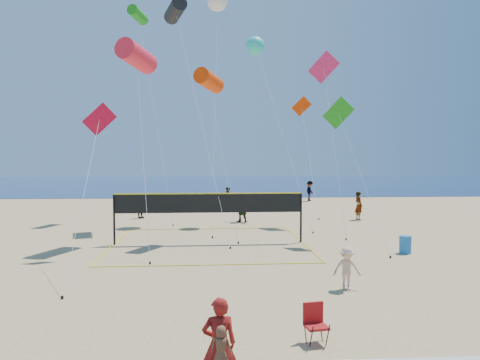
{
  "coord_description": "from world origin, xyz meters",
  "views": [
    {
      "loc": [
        -1.33,
        -11.23,
        4.4
      ],
      "look_at": [
        -0.54,
        2.0,
        3.7
      ],
      "focal_mm": 35.0,
      "sensor_mm": 36.0,
      "label": 1
    }
  ],
  "objects": [
    {
      "name": "bystander_b",
      "position": [
        3.08,
        3.68,
        0.7
      ],
      "size": [
        0.94,
        0.58,
        1.41
      ],
      "primitive_type": "imported",
      "rotation": [
        0.0,
        0.0,
        -0.07
      ],
      "color": "#DBB192",
      "rests_on": "ground"
    },
    {
      "name": "woman",
      "position": [
        -1.21,
        -2.7,
        0.89
      ],
      "size": [
        0.69,
        0.48,
        1.78
      ],
      "primitive_type": "imported",
      "rotation": [
        0.0,
        0.0,
        3.24
      ],
      "color": "maroon",
      "rests_on": "ground"
    },
    {
      "name": "kite_6",
      "position": [
        -0.94,
        21.16,
        14.92
      ],
      "size": [
        1.63,
        8.5,
        15.65
      ],
      "rotation": [
        0.0,
        0.0,
        0.14
      ],
      "color": "white",
      "rests_on": "ground"
    },
    {
      "name": "kite_1",
      "position": [
        -3.58,
        18.52,
        13.41
      ],
      "size": [
        3.96,
        9.17,
        14.04
      ],
      "rotation": [
        0.0,
        0.0,
        0.34
      ],
      "color": "black",
      "rests_on": "ground"
    },
    {
      "name": "ground",
      "position": [
        0.0,
        0.0,
        0.0
      ],
      "size": [
        120.0,
        120.0,
        0.0
      ],
      "primitive_type": "plane",
      "color": "tan",
      "rests_on": "ground"
    },
    {
      "name": "toddler",
      "position": [
        -1.18,
        -3.07,
        0.99
      ],
      "size": [
        0.42,
        0.32,
        0.77
      ],
      "primitive_type": "imported",
      "rotation": [
        0.0,
        0.0,
        2.94
      ],
      "color": "brown",
      "rests_on": "seawall"
    },
    {
      "name": "far_person_2",
      "position": [
        8.67,
        20.01,
        0.97
      ],
      "size": [
        0.61,
        0.79,
        1.93
      ],
      "primitive_type": "imported",
      "rotation": [
        0.0,
        0.0,
        1.8
      ],
      "color": "gray",
      "rests_on": "ground"
    },
    {
      "name": "kite_5",
      "position": [
        5.9,
        18.73,
        9.72
      ],
      "size": [
        1.9,
        7.02,
        11.16
      ],
      "rotation": [
        0.0,
        0.0,
        -0.28
      ],
      "color": "#E3245A",
      "rests_on": "ground"
    },
    {
      "name": "kite_3",
      "position": [
        -6.25,
        9.38,
        5.62
      ],
      "size": [
        1.47,
        6.83,
        6.74
      ],
      "rotation": [
        0.0,
        0.0,
        0.39
      ],
      "color": "red",
      "rests_on": "ground"
    },
    {
      "name": "camp_chair",
      "position": [
        1.07,
        -0.58,
        0.52
      ],
      "size": [
        0.58,
        0.69,
        1.04
      ],
      "rotation": [
        0.0,
        0.0,
        0.18
      ],
      "color": "#9D1213",
      "rests_on": "ground"
    },
    {
      "name": "kite_4",
      "position": [
        5.09,
        11.88,
        6.23
      ],
      "size": [
        2.03,
        4.36,
        7.36
      ],
      "rotation": [
        0.0,
        0.0,
        -0.39
      ],
      "color": "#1C9117",
      "rests_on": "ground"
    },
    {
      "name": "ocean",
      "position": [
        0.0,
        62.0,
        0.01
      ],
      "size": [
        140.0,
        50.0,
        0.03
      ],
      "primitive_type": "cube",
      "color": "navy",
      "rests_on": "ground"
    },
    {
      "name": "kite_7",
      "position": [
        1.55,
        19.87,
        11.62
      ],
      "size": [
        3.64,
        5.98,
        12.24
      ],
      "rotation": [
        0.0,
        0.0,
        -0.37
      ],
      "color": "#28D0C0",
      "rests_on": "ground"
    },
    {
      "name": "kite_8",
      "position": [
        -6.45,
        22.19,
        14.16
      ],
      "size": [
        3.38,
        5.27,
        14.7
      ],
      "rotation": [
        0.0,
        0.0,
        -0.31
      ],
      "color": "#1C9117",
      "rests_on": "ground"
    },
    {
      "name": "kite_0",
      "position": [
        -5.09,
        12.78,
        9.37
      ],
      "size": [
        2.22,
        6.54,
        10.08
      ],
      "rotation": [
        0.0,
        0.0,
        -0.35
      ],
      "color": "red",
      "rests_on": "ground"
    },
    {
      "name": "far_person_4",
      "position": [
        8.1,
        33.28,
        0.97
      ],
      "size": [
        1.27,
        1.44,
        1.94
      ],
      "primitive_type": "imported",
      "rotation": [
        0.0,
        0.0,
        1.02
      ],
      "color": "gray",
      "rests_on": "ground"
    },
    {
      "name": "far_person_0",
      "position": [
        -6.35,
        21.69,
        0.85
      ],
      "size": [
        0.98,
        1.0,
        1.69
      ],
      "primitive_type": "imported",
      "rotation": [
        0.0,
        0.0,
        0.81
      ],
      "color": "gray",
      "rests_on": "ground"
    },
    {
      "name": "kite_2",
      "position": [
        -1.47,
        13.03,
        8.24
      ],
      "size": [
        2.29,
        2.31,
        8.8
      ],
      "rotation": [
        0.0,
        0.0,
        -0.43
      ],
      "color": "#DF3502",
      "rests_on": "ground"
    },
    {
      "name": "volleyball_net",
      "position": [
        -1.49,
        12.0,
        1.75
      ],
      "size": [
        9.64,
        9.49,
        2.54
      ],
      "rotation": [
        0.0,
        0.0,
        0.01
      ],
      "color": "black",
      "rests_on": "ground"
    },
    {
      "name": "trash_barrel",
      "position": [
        7.34,
        9.12,
        0.4
      ],
      "size": [
        0.62,
        0.62,
        0.79
      ],
      "primitive_type": "cylinder",
      "rotation": [
        0.0,
        0.0,
        0.2
      ],
      "color": "#1C6BB8",
      "rests_on": "ground"
    },
    {
      "name": "kite_9",
      "position": [
        6.24,
        27.76,
        8.1
      ],
      "size": [
        1.73,
        8.14,
        9.44
      ],
      "rotation": [
        0.0,
        0.0,
        0.12
      ],
      "color": "#DF3502",
      "rests_on": "ground"
    },
    {
      "name": "far_person_1",
      "position": [
        0.64,
        19.42,
        0.96
      ],
      "size": [
        1.78,
        1.47,
        1.91
      ],
      "primitive_type": "imported",
      "rotation": [
        0.0,
        0.0,
        -0.6
      ],
      "color": "gray",
      "rests_on": "ground"
    },
    {
      "name": "far_person_3",
      "position": [
        0.02,
        27.66,
        0.88
      ],
      "size": [
        1.02,
        0.9,
        1.75
      ],
      "primitive_type": "imported",
      "rotation": [
        0.0,
        0.0,
        -0.33
      ],
      "color": "gray",
      "rests_on": "ground"
    }
  ]
}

